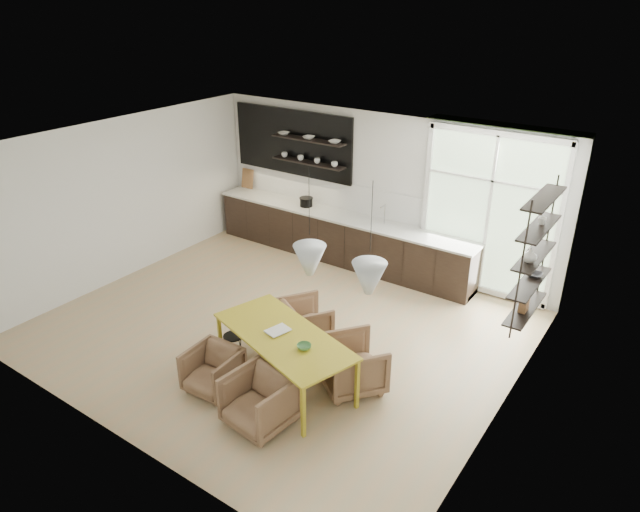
{
  "coord_description": "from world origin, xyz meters",
  "views": [
    {
      "loc": [
        4.9,
        -5.96,
        4.88
      ],
      "look_at": [
        0.35,
        0.6,
        1.12
      ],
      "focal_mm": 32.0,
      "sensor_mm": 36.0,
      "label": 1
    }
  ],
  "objects_px": {
    "armchair_back_right": "(353,364)",
    "armchair_front_right": "(260,400)",
    "dining_table": "(284,338)",
    "armchair_back_left": "(305,322)",
    "wire_stool": "(234,344)",
    "armchair_front_left": "(213,370)"
  },
  "relations": [
    {
      "from": "armchair_back_right",
      "to": "wire_stool",
      "type": "bearing_deg",
      "value": 51.64
    },
    {
      "from": "armchair_front_right",
      "to": "armchair_back_right",
      "type": "bearing_deg",
      "value": 72.99
    },
    {
      "from": "dining_table",
      "to": "armchair_front_left",
      "type": "bearing_deg",
      "value": -118.88
    },
    {
      "from": "armchair_back_left",
      "to": "armchair_back_right",
      "type": "height_order",
      "value": "armchair_back_right"
    },
    {
      "from": "armchair_back_right",
      "to": "armchair_front_left",
      "type": "xyz_separation_m",
      "value": [
        -1.49,
        -1.11,
        -0.06
      ]
    },
    {
      "from": "armchair_back_right",
      "to": "armchair_front_right",
      "type": "distance_m",
      "value": 1.37
    },
    {
      "from": "dining_table",
      "to": "armchair_back_left",
      "type": "xyz_separation_m",
      "value": [
        -0.38,
        0.98,
        -0.38
      ]
    },
    {
      "from": "armchair_back_right",
      "to": "armchair_front_left",
      "type": "bearing_deg",
      "value": 74.25
    },
    {
      "from": "dining_table",
      "to": "armchair_back_left",
      "type": "distance_m",
      "value": 1.12
    },
    {
      "from": "armchair_back_left",
      "to": "armchair_front_right",
      "type": "xyz_separation_m",
      "value": [
        0.63,
        -1.8,
        0.02
      ]
    },
    {
      "from": "armchair_back_right",
      "to": "armchair_front_left",
      "type": "relative_size",
      "value": 1.19
    },
    {
      "from": "armchair_back_left",
      "to": "armchair_front_right",
      "type": "relative_size",
      "value": 0.95
    },
    {
      "from": "armchair_back_right",
      "to": "wire_stool",
      "type": "distance_m",
      "value": 1.8
    },
    {
      "from": "armchair_back_right",
      "to": "armchair_back_left",
      "type": "bearing_deg",
      "value": 13.3
    },
    {
      "from": "armchair_back_right",
      "to": "wire_stool",
      "type": "xyz_separation_m",
      "value": [
        -1.74,
        -0.43,
        -0.11
      ]
    },
    {
      "from": "armchair_back_left",
      "to": "armchair_back_right",
      "type": "xyz_separation_m",
      "value": [
        1.18,
        -0.54,
        0.03
      ]
    },
    {
      "from": "dining_table",
      "to": "armchair_front_right",
      "type": "xyz_separation_m",
      "value": [
        0.26,
        -0.81,
        -0.36
      ]
    },
    {
      "from": "armchair_front_right",
      "to": "wire_stool",
      "type": "distance_m",
      "value": 1.45
    },
    {
      "from": "dining_table",
      "to": "armchair_back_right",
      "type": "xyz_separation_m",
      "value": [
        0.81,
        0.45,
        -0.35
      ]
    },
    {
      "from": "wire_stool",
      "to": "armchair_front_left",
      "type": "bearing_deg",
      "value": -69.84
    },
    {
      "from": "dining_table",
      "to": "wire_stool",
      "type": "xyz_separation_m",
      "value": [
        -0.93,
        0.01,
        -0.46
      ]
    },
    {
      "from": "armchair_front_right",
      "to": "dining_table",
      "type": "bearing_deg",
      "value": 114.06
    }
  ]
}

